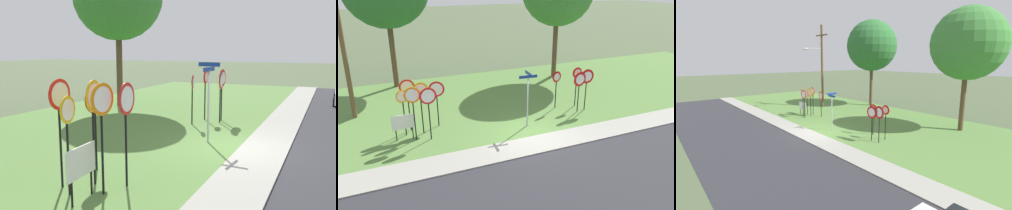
% 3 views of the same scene
% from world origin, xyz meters
% --- Properties ---
extents(ground_plane, '(160.00, 160.00, 0.00)m').
position_xyz_m(ground_plane, '(0.00, 0.00, 0.00)').
color(ground_plane, '#4C5B3D').
extents(sidewalk_strip, '(44.00, 1.60, 0.06)m').
position_xyz_m(sidewalk_strip, '(0.00, -0.80, 0.03)').
color(sidewalk_strip, '#99968C').
rests_on(sidewalk_strip, ground_plane).
extents(grass_median, '(44.00, 12.00, 0.04)m').
position_xyz_m(grass_median, '(0.00, 6.00, 0.02)').
color(grass_median, '#567F3D').
rests_on(grass_median, ground_plane).
extents(stop_sign_near_left, '(0.75, 0.09, 2.68)m').
position_xyz_m(stop_sign_near_left, '(-5.27, 3.09, 1.99)').
color(stop_sign_near_left, black).
rests_on(stop_sign_near_left, grass_median).
extents(stop_sign_near_right, '(0.63, 0.13, 2.33)m').
position_xyz_m(stop_sign_near_right, '(-5.58, 2.61, 1.71)').
color(stop_sign_near_right, black).
rests_on(stop_sign_near_right, grass_median).
extents(stop_sign_far_left, '(0.75, 0.12, 2.62)m').
position_xyz_m(stop_sign_far_left, '(-5.21, 1.92, 1.96)').
color(stop_sign_far_left, black).
rests_on(stop_sign_far_left, grass_median).
extents(stop_sign_far_center, '(0.79, 0.16, 2.41)m').
position_xyz_m(stop_sign_far_center, '(-3.86, 3.07, 1.80)').
color(stop_sign_far_center, black).
rests_on(stop_sign_far_center, grass_median).
extents(stop_sign_far_right, '(0.79, 0.11, 2.58)m').
position_xyz_m(stop_sign_far_right, '(-4.55, 1.68, 1.93)').
color(stop_sign_far_right, black).
rests_on(stop_sign_far_right, grass_median).
extents(stop_sign_center_tall, '(0.79, 0.16, 2.63)m').
position_xyz_m(stop_sign_center_tall, '(-4.76, 2.49, 1.97)').
color(stop_sign_center_tall, black).
rests_on(stop_sign_center_tall, grass_median).
extents(yield_sign_near_left, '(0.64, 0.14, 2.23)m').
position_xyz_m(yield_sign_near_left, '(3.02, 2.82, 1.68)').
color(yield_sign_near_left, black).
rests_on(yield_sign_near_left, grass_median).
extents(yield_sign_near_right, '(0.64, 0.10, 2.36)m').
position_xyz_m(yield_sign_near_right, '(4.30, 2.65, 1.78)').
color(yield_sign_near_right, black).
rests_on(yield_sign_near_right, grass_median).
extents(yield_sign_far_left, '(0.83, 0.12, 2.35)m').
position_xyz_m(yield_sign_far_left, '(3.88, 1.78, 1.79)').
color(yield_sign_far_left, black).
rests_on(yield_sign_far_left, grass_median).
extents(yield_sign_far_right, '(0.83, 0.13, 2.43)m').
position_xyz_m(yield_sign_far_right, '(4.43, 1.88, 1.85)').
color(yield_sign_far_right, black).
rests_on(yield_sign_far_right, grass_median).
extents(street_name_post, '(0.96, 0.81, 2.90)m').
position_xyz_m(street_name_post, '(0.33, 1.21, 1.77)').
color(street_name_post, '#9EA0A8').
rests_on(street_name_post, grass_median).
extents(notice_board, '(1.10, 0.11, 1.25)m').
position_xyz_m(notice_board, '(-5.70, 2.18, 0.87)').
color(notice_board, black).
rests_on(notice_board, grass_median).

